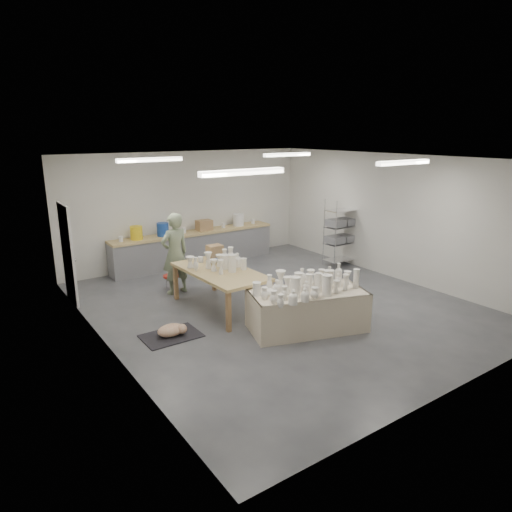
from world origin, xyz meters
TOP-DOWN VIEW (x-y plane):
  - room at (-0.11, 0.08)m, footprint 8.00×8.02m
  - back_counter at (-0.01, 3.68)m, footprint 4.60×0.60m
  - wire_shelf at (3.20, 1.40)m, footprint 0.88×0.48m
  - drying_table at (-0.28, -1.26)m, footprint 2.28×1.61m
  - work_table at (-1.01, 0.61)m, footprint 1.17×2.23m
  - rug at (-2.46, -0.15)m, footprint 1.00×0.70m
  - cat at (-2.44, -0.16)m, footprint 0.57×0.48m
  - potter at (-1.41, 1.87)m, footprint 0.71×0.50m
  - red_stool at (-1.41, 2.14)m, footprint 0.38×0.38m

SIDE VIEW (x-z plane):
  - rug at x=-2.46m, z-range 0.00..0.02m
  - cat at x=-2.44m, z-range 0.02..0.23m
  - red_stool at x=-1.41m, z-range 0.13..0.47m
  - drying_table at x=-0.28m, z-range -0.13..0.97m
  - back_counter at x=-0.01m, z-range -0.13..1.11m
  - work_table at x=-1.01m, z-range 0.23..1.43m
  - potter at x=-1.41m, z-range 0.00..1.82m
  - wire_shelf at x=3.20m, z-range 0.02..1.82m
  - room at x=-0.11m, z-range 0.56..3.56m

